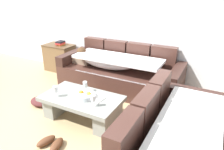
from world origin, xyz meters
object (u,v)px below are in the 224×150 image
at_px(couch_near_window, 175,148).
at_px(wine_glass_far_back, 85,85).
at_px(side_cabinet, 60,58).
at_px(wine_glass_near_right, 93,99).
at_px(open_magazine, 94,98).
at_px(coffee_table, 82,105).
at_px(fruit_bowl, 86,95).
at_px(crumpled_garment, 41,101).
at_px(pair_of_shoes, 51,143).
at_px(book_stack_on_cabinet, 60,43).
at_px(wine_glass_near_left, 55,89).
at_px(couch_along_wall, 118,73).

relative_size(couch_near_window, wine_glass_far_back, 11.89).
xyz_separation_m(couch_near_window, side_cabinet, (-3.18, 1.85, -0.02)).
xyz_separation_m(wine_glass_near_right, open_magazine, (-0.11, 0.19, -0.11)).
relative_size(coffee_table, side_cabinet, 1.67).
distance_m(coffee_table, open_magazine, 0.25).
distance_m(fruit_bowl, crumpled_garment, 1.03).
distance_m(wine_glass_near_right, pair_of_shoes, 0.78).
height_order(fruit_bowl, wine_glass_near_right, wine_glass_near_right).
distance_m(couch_near_window, side_cabinet, 3.67).
bearing_deg(open_magazine, crumpled_garment, -172.41).
bearing_deg(wine_glass_far_back, coffee_table, -73.66).
height_order(couch_near_window, book_stack_on_cabinet, couch_near_window).
bearing_deg(fruit_bowl, coffee_table, -174.84).
distance_m(open_magazine, pair_of_shoes, 0.85).
bearing_deg(side_cabinet, open_magazine, -36.72).
xyz_separation_m(fruit_bowl, side_cabinet, (-1.77, 1.45, -0.10)).
height_order(wine_glass_far_back, side_cabinet, side_cabinet).
xyz_separation_m(book_stack_on_cabinet, pair_of_shoes, (1.63, -2.16, -0.65)).
distance_m(wine_glass_near_left, side_cabinet, 2.12).
distance_m(wine_glass_far_back, pair_of_shoes, 0.99).
bearing_deg(crumpled_garment, wine_glass_far_back, 11.30).
distance_m(open_magazine, side_cabinet, 2.36).
bearing_deg(open_magazine, fruit_bowl, -154.47).
relative_size(wine_glass_far_back, crumpled_garment, 0.42).
bearing_deg(wine_glass_far_back, fruit_bowl, -53.57).
xyz_separation_m(open_magazine, side_cabinet, (-1.89, 1.41, -0.06)).
distance_m(open_magazine, book_stack_on_cabinet, 2.32).
relative_size(couch_near_window, pair_of_shoes, 5.65).
distance_m(pair_of_shoes, crumpled_garment, 1.15).
bearing_deg(wine_glass_near_left, side_cabinet, 129.59).
bearing_deg(open_magazine, book_stack_on_cabinet, 147.76).
height_order(couch_near_window, crumpled_garment, couch_near_window).
xyz_separation_m(couch_along_wall, couch_near_window, (1.49, -1.62, 0.01)).
xyz_separation_m(fruit_bowl, pair_of_shoes, (-0.07, -0.71, -0.37)).
bearing_deg(side_cabinet, crumpled_garment, -61.00).
bearing_deg(book_stack_on_cabinet, couch_near_window, -30.72).
height_order(fruit_bowl, side_cabinet, side_cabinet).
relative_size(fruit_bowl, wine_glass_far_back, 1.69).
bearing_deg(fruit_bowl, book_stack_on_cabinet, 139.52).
bearing_deg(couch_along_wall, open_magazine, -80.43).
distance_m(couch_near_window, wine_glass_far_back, 1.64).
relative_size(book_stack_on_cabinet, pair_of_shoes, 0.66).
bearing_deg(couch_near_window, crumpled_garment, 80.47).
xyz_separation_m(wine_glass_near_left, crumpled_garment, (-0.54, 0.18, -0.44)).
height_order(wine_glass_near_right, crumpled_garment, wine_glass_near_right).
bearing_deg(book_stack_on_cabinet, open_magazine, -37.72).
height_order(couch_near_window, fruit_bowl, couch_near_window).
height_order(wine_glass_near_right, wine_glass_far_back, same).
xyz_separation_m(couch_near_window, wine_glass_far_back, (-1.53, 0.57, 0.16)).
bearing_deg(book_stack_on_cabinet, coffee_table, -41.88).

